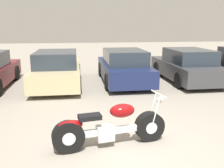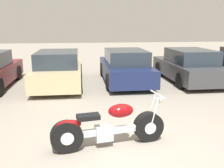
{
  "view_description": "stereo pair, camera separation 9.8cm",
  "coord_description": "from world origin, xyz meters",
  "px_view_note": "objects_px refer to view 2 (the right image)",
  "views": [
    {
      "loc": [
        -1.02,
        -4.5,
        2.41
      ],
      "look_at": [
        -0.12,
        1.97,
        0.85
      ],
      "focal_mm": 40.0,
      "sensor_mm": 36.0,
      "label": 1
    },
    {
      "loc": [
        -0.93,
        -4.51,
        2.41
      ],
      "look_at": [
        -0.12,
        1.97,
        0.85
      ],
      "focal_mm": 40.0,
      "sensor_mm": 36.0,
      "label": 2
    }
  ],
  "objects_px": {
    "parked_car_navy": "(125,67)",
    "parked_car_dark_grey": "(188,66)",
    "parked_car_champagne": "(59,69)",
    "motorcycle": "(108,127)"
  },
  "relations": [
    {
      "from": "parked_car_navy",
      "to": "parked_car_dark_grey",
      "type": "relative_size",
      "value": 1.0
    },
    {
      "from": "parked_car_navy",
      "to": "parked_car_dark_grey",
      "type": "xyz_separation_m",
      "value": [
        2.75,
        -0.12,
        0.0
      ]
    },
    {
      "from": "parked_car_champagne",
      "to": "parked_car_dark_grey",
      "type": "xyz_separation_m",
      "value": [
        5.49,
        0.1,
        0.0
      ]
    },
    {
      "from": "parked_car_champagne",
      "to": "parked_car_navy",
      "type": "height_order",
      "value": "same"
    },
    {
      "from": "parked_car_navy",
      "to": "parked_car_dark_grey",
      "type": "distance_m",
      "value": 2.75
    },
    {
      "from": "motorcycle",
      "to": "parked_car_champagne",
      "type": "bearing_deg",
      "value": 104.51
    },
    {
      "from": "motorcycle",
      "to": "parked_car_champagne",
      "type": "relative_size",
      "value": 0.53
    },
    {
      "from": "motorcycle",
      "to": "parked_car_champagne",
      "type": "height_order",
      "value": "parked_car_champagne"
    },
    {
      "from": "parked_car_navy",
      "to": "parked_car_dark_grey",
      "type": "bearing_deg",
      "value": -2.53
    },
    {
      "from": "motorcycle",
      "to": "parked_car_navy",
      "type": "relative_size",
      "value": 0.53
    }
  ]
}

